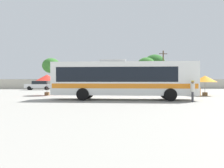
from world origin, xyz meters
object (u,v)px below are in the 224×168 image
at_px(vendor_umbrella_secondary_orange, 205,79).
at_px(utility_pole_near, 163,69).
at_px(roadside_tree_midleft, 81,69).
at_px(roadside_tree_midright, 146,65).
at_px(attendant_by_bus_door, 193,90).
at_px(parked_car_leftmost_white, 39,85).
at_px(roadside_tree_right, 155,64).
at_px(coach_bus_white_orange, 122,78).
at_px(roadside_tree_left, 51,66).
at_px(vendor_umbrella_near_gate_red, 47,78).
at_px(parked_car_second_grey, 69,85).

height_order(vendor_umbrella_secondary_orange, utility_pole_near, utility_pole_near).
distance_m(roadside_tree_midleft, roadside_tree_midright, 14.20).
xyz_separation_m(attendant_by_bus_door, parked_car_leftmost_white, (-17.68, 23.37, -0.13)).
height_order(roadside_tree_midleft, roadside_tree_right, roadside_tree_right).
bearing_deg(coach_bus_white_orange, utility_pole_near, 67.65).
xyz_separation_m(roadside_tree_left, roadside_tree_right, (21.97, 3.09, 0.74)).
xyz_separation_m(vendor_umbrella_near_gate_red, roadside_tree_left, (-3.99, 21.70, 2.67)).
bearing_deg(coach_bus_white_orange, vendor_umbrella_secondary_orange, 26.42).
xyz_separation_m(vendor_umbrella_secondary_orange, parked_car_second_grey, (-16.70, 15.67, -1.00)).
bearing_deg(roadside_tree_midright, utility_pole_near, -17.22).
bearing_deg(parked_car_leftmost_white, roadside_tree_left, 84.39).
bearing_deg(roadside_tree_midleft, coach_bus_white_orange, -79.17).
bearing_deg(coach_bus_white_orange, roadside_tree_midright, 74.48).
height_order(attendant_by_bus_door, roadside_tree_midleft, roadside_tree_midleft).
bearing_deg(roadside_tree_right, vendor_umbrella_secondary_orange, -91.42).
bearing_deg(parked_car_leftmost_white, roadside_tree_midleft, 58.46).
relative_size(coach_bus_white_orange, parked_car_second_grey, 2.71).
xyz_separation_m(vendor_umbrella_near_gate_red, parked_car_second_grey, (0.64, 14.35, -1.12)).
xyz_separation_m(coach_bus_white_orange, vendor_umbrella_secondary_orange, (9.54, 4.74, -0.05)).
relative_size(vendor_umbrella_secondary_orange, parked_car_leftmost_white, 0.54).
bearing_deg(coach_bus_white_orange, roadside_tree_left, 112.99).
bearing_deg(vendor_umbrella_secondary_orange, utility_pole_near, 86.37).
height_order(parked_car_second_grey, roadside_tree_left, roadside_tree_left).
distance_m(attendant_by_bus_door, vendor_umbrella_secondary_orange, 8.48).
xyz_separation_m(vendor_umbrella_secondary_orange, parked_car_leftmost_white, (-22.00, 16.12, -0.99)).
bearing_deg(coach_bus_white_orange, roadside_tree_right, 71.72).
height_order(attendant_by_bus_door, parked_car_second_grey, attendant_by_bus_door).
xyz_separation_m(parked_car_leftmost_white, roadside_tree_midleft, (6.45, 10.51, 3.24)).
distance_m(parked_car_second_grey, roadside_tree_midleft, 11.49).
bearing_deg(utility_pole_near, roadside_tree_left, 177.02).
height_order(attendant_by_bus_door, parked_car_leftmost_white, attendant_by_bus_door).
height_order(roadside_tree_midleft, roadside_tree_midright, roadside_tree_midright).
bearing_deg(parked_car_leftmost_white, attendant_by_bus_door, -52.89).
relative_size(parked_car_second_grey, roadside_tree_left, 0.75).
distance_m(parked_car_leftmost_white, parked_car_second_grey, 5.32).
height_order(parked_car_leftmost_white, roadside_tree_right, roadside_tree_right).
distance_m(vendor_umbrella_secondary_orange, parked_car_second_grey, 22.92).
bearing_deg(roadside_tree_left, parked_car_leftmost_white, -95.61).
bearing_deg(roadside_tree_right, coach_bus_white_orange, -108.28).
bearing_deg(roadside_tree_right, roadside_tree_midleft, 178.14).
xyz_separation_m(vendor_umbrella_near_gate_red, roadside_tree_right, (17.98, 24.79, 3.41)).
bearing_deg(vendor_umbrella_near_gate_red, roadside_tree_right, 54.04).
relative_size(coach_bus_white_orange, roadside_tree_midleft, 2.22).
distance_m(attendant_by_bus_door, roadside_tree_left, 34.91).
distance_m(vendor_umbrella_secondary_orange, roadside_tree_midleft, 30.92).
xyz_separation_m(utility_pole_near, roadside_tree_midleft, (-16.93, 4.79, 0.06)).
distance_m(coach_bus_white_orange, vendor_umbrella_secondary_orange, 10.66).
xyz_separation_m(coach_bus_white_orange, roadside_tree_left, (-11.78, 27.76, 2.75)).
relative_size(parked_car_leftmost_white, roadside_tree_midleft, 0.83).
xyz_separation_m(attendant_by_bus_door, parked_car_second_grey, (-12.37, 22.92, -0.14)).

